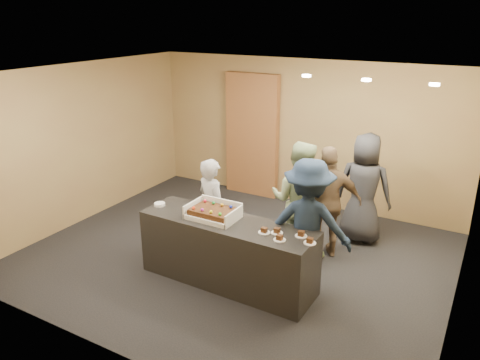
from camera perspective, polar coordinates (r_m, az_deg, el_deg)
The scene contains 17 objects.
room at distance 6.61m, azimuth -0.52°, elevation 1.12°, with size 6.04×6.00×2.70m.
serving_counter at distance 6.31m, azimuth -1.54°, elevation -8.76°, with size 2.40×0.70×0.90m, color black.
storage_cabinet at distance 9.15m, azimuth 1.48°, elevation 5.45°, with size 1.09×0.15×2.40m, color brown.
cake_box at distance 6.22m, azimuth -3.19°, elevation -4.17°, with size 0.66×0.46×0.19m.
sheet_cake at distance 6.18m, azimuth -3.32°, elevation -3.81°, with size 0.56×0.39×0.11m.
plate_stack at distance 6.68m, azimuth -9.77°, elevation -2.93°, with size 0.15×0.15×0.04m, color white.
slice_a at distance 5.80m, azimuth 2.96°, elevation -6.22°, with size 0.15×0.15×0.07m.
slice_b at distance 5.80m, azimuth 4.52°, elevation -6.26°, with size 0.15×0.15×0.07m.
slice_c at distance 5.64m, azimuth 4.84°, elevation -7.10°, with size 0.15×0.15×0.07m.
slice_d at distance 5.76m, azimuth 7.46°, elevation -6.60°, with size 0.15×0.15×0.07m.
slice_e at distance 5.61m, azimuth 8.52°, elevation -7.42°, with size 0.15×0.15×0.07m.
person_server_grey at distance 6.81m, azimuth -3.43°, elevation -3.59°, with size 0.56×0.37×1.54m, color #99989D.
person_sage_man at distance 6.87m, azimuth 7.21°, elevation -2.45°, with size 0.86×0.67×1.77m, color gray.
person_navy_man at distance 6.11m, azimuth 8.26°, elevation -5.42°, with size 1.14×0.66×1.77m, color #18273F.
person_brown_extra at distance 6.95m, azimuth 10.63°, elevation -2.71°, with size 0.99×0.41×1.70m, color brown.
person_dark_suit at distance 7.52m, azimuth 14.84°, elevation -1.00°, with size 0.86×0.56×1.76m, color #25262A.
ceiling_spotlights at distance 6.17m, azimuth 15.16°, elevation 11.70°, with size 1.72×0.12×0.03m.
Camera 1 is at (3.14, -5.42, 3.47)m, focal length 35.00 mm.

